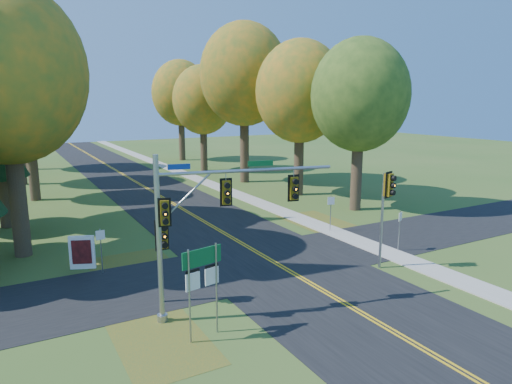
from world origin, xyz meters
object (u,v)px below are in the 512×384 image
traffic_mast (205,214)px  east_signal_pole (387,196)px  info_kiosk (82,252)px  route_sign_cluster (202,274)px

traffic_mast → east_signal_pole: bearing=14.0°
east_signal_pole → info_kiosk: east_signal_pole is taller
info_kiosk → route_sign_cluster: bearing=-50.9°
traffic_mast → route_sign_cluster: size_ratio=2.04×
traffic_mast → info_kiosk: (-3.39, 7.66, -3.23)m
traffic_mast → east_signal_pole: traffic_mast is taller
traffic_mast → east_signal_pole: size_ratio=1.40×
traffic_mast → route_sign_cluster: bearing=-105.8°
east_signal_pole → route_sign_cluster: bearing=174.7°
route_sign_cluster → east_signal_pole: bearing=-1.1°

